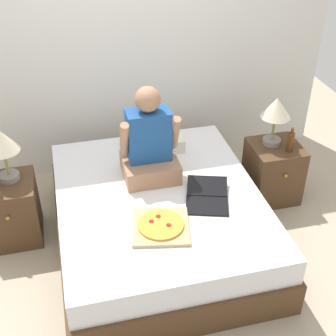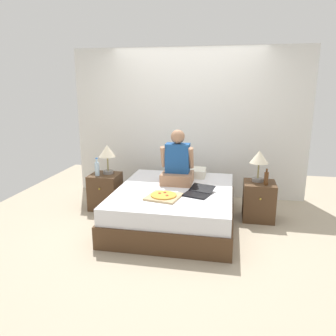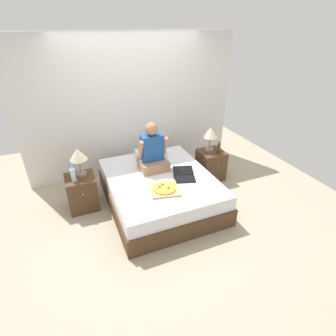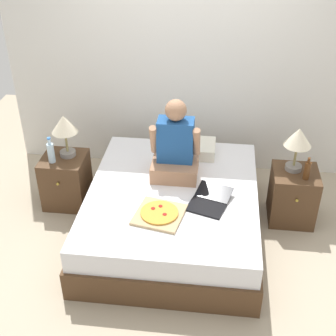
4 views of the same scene
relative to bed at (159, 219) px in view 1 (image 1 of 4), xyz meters
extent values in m
plane|color=tan|center=(0.00, 0.00, -0.25)|extent=(5.97, 5.97, 0.00)
cube|color=silver|center=(0.00, 1.33, 1.00)|extent=(3.97, 0.12, 2.50)
cube|color=#4C331E|center=(0.00, 0.00, -0.10)|extent=(1.61, 1.94, 0.29)
cube|color=white|center=(0.00, 0.00, 0.15)|extent=(1.57, 1.89, 0.22)
cube|color=#4C331E|center=(-1.17, 0.37, 0.03)|extent=(0.44, 0.44, 0.55)
sphere|color=gold|center=(-1.17, 0.13, 0.14)|extent=(0.03, 0.03, 0.03)
cylinder|color=gray|center=(-1.13, 0.42, 0.33)|extent=(0.16, 0.16, 0.05)
cylinder|color=olive|center=(-1.13, 0.42, 0.46)|extent=(0.02, 0.02, 0.22)
cone|color=beige|center=(-1.13, 0.42, 0.66)|extent=(0.26, 0.26, 0.18)
cube|color=#4C331E|center=(1.17, 0.37, 0.03)|extent=(0.44, 0.44, 0.55)
sphere|color=gold|center=(1.17, 0.13, 0.14)|extent=(0.03, 0.03, 0.03)
cylinder|color=gray|center=(1.14, 0.42, 0.33)|extent=(0.16, 0.16, 0.05)
cylinder|color=olive|center=(1.14, 0.42, 0.46)|extent=(0.02, 0.02, 0.22)
cone|color=beige|center=(1.14, 0.42, 0.66)|extent=(0.26, 0.26, 0.18)
cylinder|color=#512D14|center=(1.24, 0.27, 0.39)|extent=(0.06, 0.06, 0.18)
cylinder|color=#512D14|center=(1.24, 0.27, 0.51)|extent=(0.03, 0.03, 0.05)
cube|color=silver|center=(0.11, 0.69, 0.31)|extent=(0.52, 0.34, 0.12)
cube|color=#A37556|center=(-0.01, 0.26, 0.33)|extent=(0.44, 0.40, 0.16)
cube|color=#1E4C8C|center=(-0.01, 0.29, 0.62)|extent=(0.34, 0.20, 0.42)
sphere|color=#A37556|center=(-0.01, 0.29, 0.93)|extent=(0.20, 0.20, 0.20)
cylinder|color=#A37556|center=(-0.21, 0.24, 0.65)|extent=(0.07, 0.18, 0.32)
cylinder|color=#A37556|center=(0.19, 0.24, 0.65)|extent=(0.07, 0.18, 0.32)
cube|color=black|center=(0.32, -0.24, 0.26)|extent=(0.37, 0.31, 0.02)
cube|color=black|center=(0.38, -0.04, 0.30)|extent=(0.36, 0.28, 0.06)
cube|color=tan|center=(-0.07, -0.39, 0.27)|extent=(0.47, 0.47, 0.02)
cylinder|color=gold|center=(-0.07, -0.39, 0.29)|extent=(0.33, 0.33, 0.02)
cylinder|color=maroon|center=(-0.13, -0.35, 0.30)|extent=(0.04, 0.04, 0.00)
cylinder|color=maroon|center=(-0.02, -0.42, 0.30)|extent=(0.04, 0.04, 0.00)
cylinder|color=maroon|center=(-0.07, -0.31, 0.30)|extent=(0.04, 0.04, 0.00)
camera|label=1|loc=(-0.63, -2.84, 2.49)|focal=50.00mm
camera|label=2|loc=(0.73, -4.24, 1.64)|focal=35.00mm
camera|label=3|loc=(-1.24, -3.29, 2.37)|focal=28.00mm
camera|label=4|loc=(0.37, -3.53, 2.78)|focal=50.00mm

